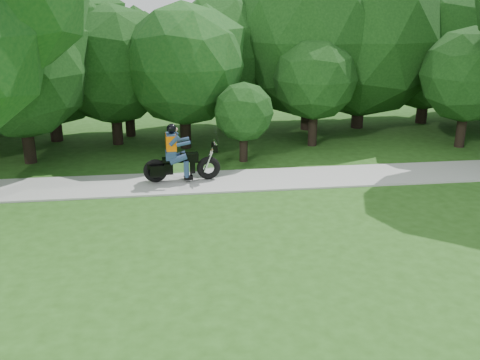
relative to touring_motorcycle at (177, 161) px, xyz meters
name	(u,v)px	position (x,y,z in m)	size (l,w,h in m)	color
ground	(387,305)	(4.04, -8.13, -0.77)	(100.00, 100.00, 0.00)	#254D16
walkway	(296,178)	(4.04, -0.13, -0.74)	(60.00, 2.20, 0.06)	#ABABA5
tree_line	(244,49)	(3.16, 6.80, 2.98)	(39.79, 12.19, 7.81)	black
touring_motorcycle	(177,161)	(0.00, 0.00, 0.00)	(2.58, 0.79, 1.96)	black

